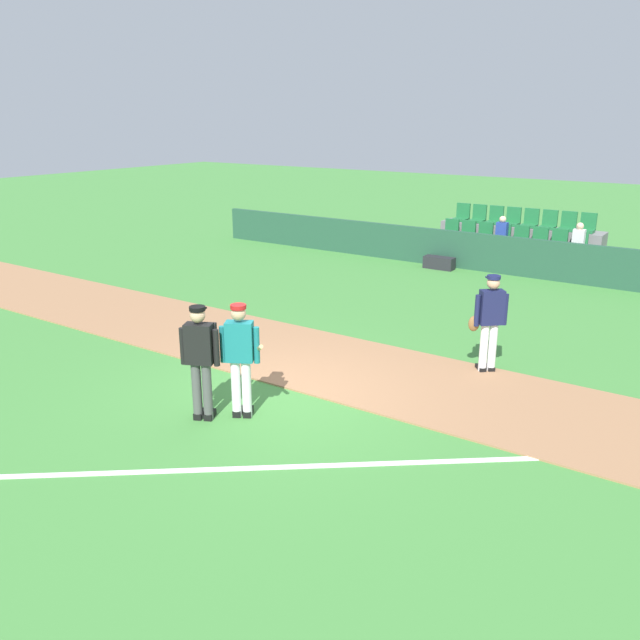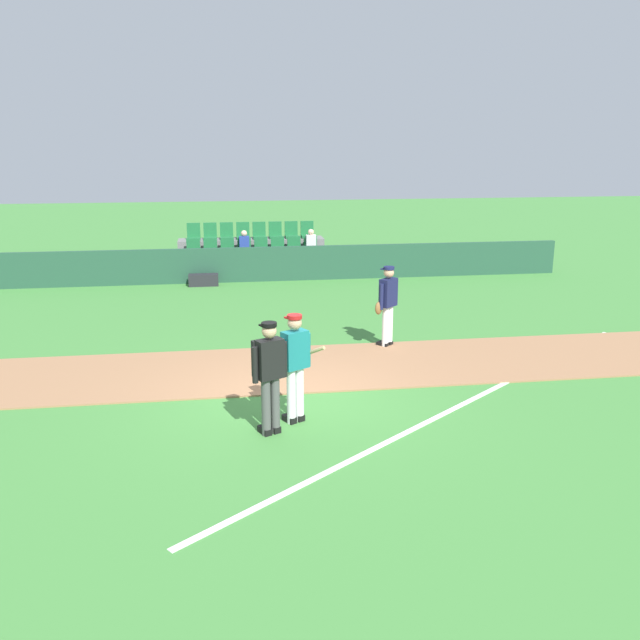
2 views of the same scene
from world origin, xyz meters
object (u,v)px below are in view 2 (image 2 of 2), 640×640
at_px(batter_teal_jersey, 295,364).
at_px(umpire_home_plate, 269,371).
at_px(equipment_bag, 204,280).
at_px(runner_navy_jersey, 387,303).

height_order(batter_teal_jersey, umpire_home_plate, same).
xyz_separation_m(batter_teal_jersey, equipment_bag, (-1.63, 10.79, -0.79)).
height_order(umpire_home_plate, runner_navy_jersey, same).
distance_m(umpire_home_plate, runner_navy_jersey, 5.02).
bearing_deg(umpire_home_plate, equipment_bag, 96.12).
xyz_separation_m(runner_navy_jersey, equipment_bag, (-4.04, 7.03, -0.78)).
bearing_deg(runner_navy_jersey, equipment_bag, 119.84).
bearing_deg(batter_teal_jersey, umpire_home_plate, -138.27).
distance_m(batter_teal_jersey, equipment_bag, 10.94).
bearing_deg(umpire_home_plate, batter_teal_jersey, 41.73).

